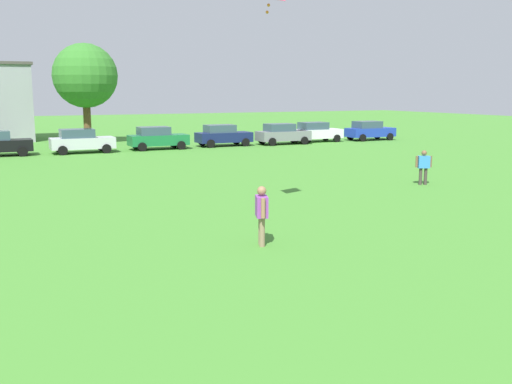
{
  "coord_description": "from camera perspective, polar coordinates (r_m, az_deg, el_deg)",
  "views": [
    {
      "loc": [
        -4.86,
        0.58,
        4.24
      ],
      "look_at": [
        -0.19,
        10.41,
        2.35
      ],
      "focal_mm": 40.75,
      "sensor_mm": 36.0,
      "label": 1
    }
  ],
  "objects": [
    {
      "name": "ground_plane",
      "position": [
        30.12,
        -15.9,
        1.36
      ],
      "size": [
        160.0,
        160.0,
        0.0
      ],
      "primitive_type": "plane",
      "color": "#42842D"
    },
    {
      "name": "adult_bystander",
      "position": [
        16.05,
        0.56,
        -1.83
      ],
      "size": [
        0.47,
        0.76,
        1.68
      ],
      "rotation": [
        0.0,
        0.0,
        4.38
      ],
      "color": "#8C7259",
      "rests_on": "ground"
    },
    {
      "name": "bystander_near_trees",
      "position": [
        27.71,
        16.13,
        2.62
      ],
      "size": [
        0.71,
        0.47,
        1.59
      ],
      "rotation": [
        0.0,
        0.0,
        5.88
      ],
      "color": "#3F3833",
      "rests_on": "ground"
    },
    {
      "name": "parked_car_silver_1",
      "position": [
        42.34,
        -16.79,
        4.83
      ],
      "size": [
        4.3,
        2.02,
        1.68
      ],
      "color": "silver",
      "rests_on": "ground"
    },
    {
      "name": "parked_car_green_2",
      "position": [
        43.74,
        -9.67,
        5.26
      ],
      "size": [
        4.3,
        2.02,
        1.68
      ],
      "color": "#196B38",
      "rests_on": "ground"
    },
    {
      "name": "parked_car_navy_3",
      "position": [
        45.82,
        -3.27,
        5.58
      ],
      "size": [
        4.3,
        2.02,
        1.68
      ],
      "color": "#141E4C",
      "rests_on": "ground"
    },
    {
      "name": "parked_car_gray_4",
      "position": [
        47.39,
        2.6,
        5.73
      ],
      "size": [
        4.3,
        2.02,
        1.68
      ],
      "color": "slate",
      "rests_on": "ground"
    },
    {
      "name": "parked_car_white_5",
      "position": [
        49.88,
        5.88,
        5.89
      ],
      "size": [
        4.3,
        2.02,
        1.68
      ],
      "color": "white",
      "rests_on": "ground"
    },
    {
      "name": "parked_car_blue_6",
      "position": [
        52.37,
        11.08,
        5.95
      ],
      "size": [
        4.3,
        2.02,
        1.68
      ],
      "color": "#1E38AD",
      "rests_on": "ground"
    },
    {
      "name": "tree_far_right",
      "position": [
        50.15,
        -16.43,
        10.86
      ],
      "size": [
        5.21,
        5.21,
        8.12
      ],
      "color": "brown",
      "rests_on": "ground"
    }
  ]
}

